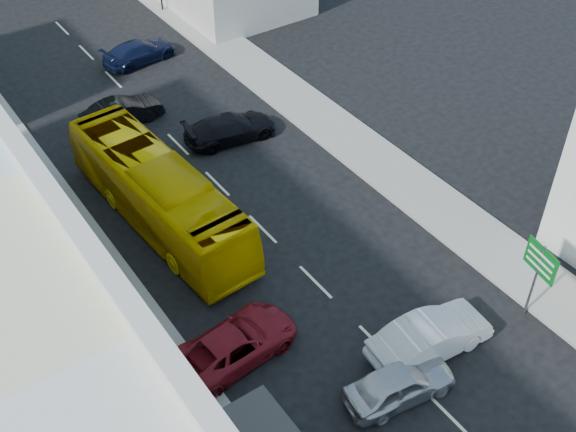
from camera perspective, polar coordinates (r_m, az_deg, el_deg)
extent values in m
plane|color=black|center=(28.07, 7.11, -10.03)|extent=(120.00, 120.00, 0.00)
cube|color=gray|center=(31.59, -15.54, -4.10)|extent=(3.00, 52.00, 0.15)
cube|color=gray|center=(37.17, 6.01, 5.17)|extent=(3.00, 52.00, 0.15)
cube|color=#A72806|center=(24.58, -12.36, -9.63)|extent=(1.30, 6.80, 0.08)
cube|color=#195926|center=(29.49, -18.14, -0.67)|extent=(1.30, 5.10, 0.08)
imported|color=#DEB101|center=(32.30, -10.16, 1.65)|extent=(3.23, 11.74, 3.10)
imported|color=silver|center=(26.20, 8.80, -12.95)|extent=(4.61, 2.39, 1.40)
imported|color=white|center=(27.65, 11.14, -9.47)|extent=(4.54, 2.17, 1.40)
imported|color=maroon|center=(27.05, -4.23, -10.04)|extent=(4.77, 2.36, 1.40)
imported|color=black|center=(37.66, -4.59, 6.96)|extent=(4.71, 2.44, 1.40)
imported|color=black|center=(39.75, -12.97, 7.98)|extent=(4.45, 1.92, 1.40)
imported|color=black|center=(45.52, -11.67, 12.65)|extent=(4.68, 2.35, 1.40)
imported|color=black|center=(24.95, -6.55, -15.41)|extent=(0.61, 0.71, 1.70)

